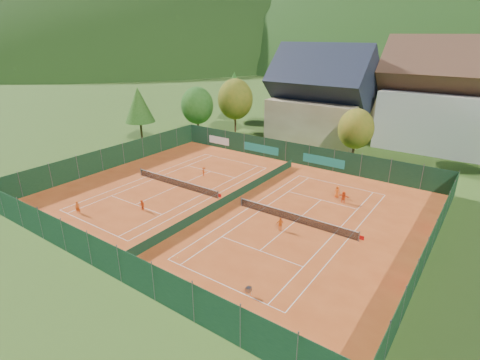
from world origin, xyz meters
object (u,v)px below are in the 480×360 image
at_px(chalet, 321,101).
at_px(player_right_far_b, 344,197).
at_px(player_left_mid, 142,206).
at_px(hotel_block_a, 453,103).
at_px(player_left_near, 78,207).
at_px(player_right_near, 280,224).
at_px(ball_hopper, 249,289).
at_px(player_left_far, 204,172).
at_px(player_right_far_a, 337,192).

xyz_separation_m(chalet, player_right_far_b, (13.24, -22.86, -5.94)).
xyz_separation_m(player_left_mid, player_right_far_b, (16.45, 14.08, 0.08)).
height_order(chalet, hotel_block_a, hotel_block_a).
distance_m(chalet, player_left_near, 42.39).
bearing_deg(player_right_near, player_right_far_b, 33.05).
relative_size(player_left_near, player_right_far_b, 0.98).
bearing_deg(player_right_near, player_left_near, 163.60).
bearing_deg(ball_hopper, player_right_near, 106.67).
bearing_deg(hotel_block_a, player_left_mid, -117.35).
xyz_separation_m(player_left_far, player_right_far_b, (17.85, 2.52, 0.07)).
distance_m(player_right_near, player_right_far_a, 10.54).
bearing_deg(ball_hopper, player_left_near, 178.25).
xyz_separation_m(chalet, player_left_near, (-8.18, -41.17, -5.96)).
xyz_separation_m(player_right_near, player_right_far_b, (2.59, 9.44, 0.02)).
bearing_deg(player_right_far_b, player_left_far, 9.94).
relative_size(chalet, player_left_mid, 13.42).
bearing_deg(chalet, player_left_far, -100.28).
xyz_separation_m(player_left_mid, player_right_far_a, (15.34, 15.07, 0.08)).
xyz_separation_m(hotel_block_a, player_right_far_b, (-5.76, -28.86, -6.70)).
height_order(player_left_near, player_left_mid, player_left_near).
bearing_deg(hotel_block_a, player_left_near, -119.96).
bearing_deg(player_left_mid, player_left_far, 96.49).
distance_m(player_left_near, player_left_far, 16.19).
height_order(player_left_near, player_right_far_b, player_right_far_b).
relative_size(ball_hopper, player_left_far, 0.65).
xyz_separation_m(chalet, player_right_far_a, (12.13, -21.87, -5.95)).
bearing_deg(player_left_far, ball_hopper, 162.49).
relative_size(ball_hopper, player_right_far_a, 0.59).
bearing_deg(player_right_far_a, hotel_block_a, -100.18).
bearing_deg(chalet, player_right_near, -71.75).
relative_size(chalet, hotel_block_a, 0.75).
height_order(ball_hopper, player_left_far, player_left_far).
bearing_deg(player_left_mid, player_left_near, -140.04).
relative_size(player_left_near, player_right_far_a, 0.98).
bearing_deg(hotel_block_a, player_right_near, -102.29).
xyz_separation_m(chalet, hotel_block_a, (19.00, 6.00, 0.76)).
xyz_separation_m(player_left_mid, player_left_far, (-1.39, 11.56, 0.01)).
bearing_deg(player_right_far_a, player_right_far_b, 141.98).
bearing_deg(player_right_far_a, chalet, -57.32).
bearing_deg(ball_hopper, hotel_block_a, 83.45).
relative_size(ball_hopper, player_right_near, 0.60).
height_order(player_left_mid, player_left_far, player_left_far).
xyz_separation_m(hotel_block_a, player_right_far_a, (-6.87, -27.87, -6.70)).
height_order(chalet, ball_hopper, chalet).
bearing_deg(player_right_near, hotel_block_a, 36.10).
height_order(ball_hopper, player_right_far_a, player_right_far_a).
bearing_deg(player_right_far_b, hotel_block_a, -99.38).
xyz_separation_m(player_left_far, player_right_far_a, (16.74, 3.51, 0.07)).
relative_size(hotel_block_a, player_right_far_b, 15.77).
distance_m(ball_hopper, player_right_far_a, 20.01).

